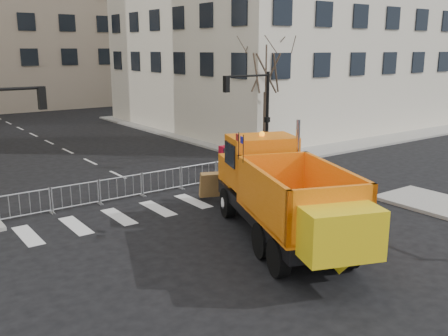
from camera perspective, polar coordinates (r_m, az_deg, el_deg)
ground at (r=17.95m, az=4.12°, el=-8.42°), size 120.00×120.00×0.00m
sidewalk_back at (r=24.68m, az=-8.70°, el=-2.21°), size 64.00×5.00×0.15m
traffic_light_right at (r=29.68m, az=4.96°, el=5.71°), size 0.18×0.18×5.40m
crowd_barriers at (r=23.46m, az=-9.34°, el=-1.87°), size 12.60×0.60×1.10m
street_tree at (r=30.76m, az=4.77°, el=7.96°), size 3.00×3.00×7.50m
plow_truck at (r=17.49m, az=6.78°, el=-2.73°), size 6.43×10.94×4.13m
cop_a at (r=23.54m, az=4.33°, el=-0.75°), size 0.75×0.58×1.83m
cop_b at (r=22.27m, az=1.16°, el=-1.74°), size 0.92×0.78×1.68m
cop_c at (r=23.49m, az=1.73°, el=-1.00°), size 0.99×0.92×1.63m
newspaper_box at (r=28.74m, az=-0.04°, el=1.46°), size 0.47×0.43×1.10m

